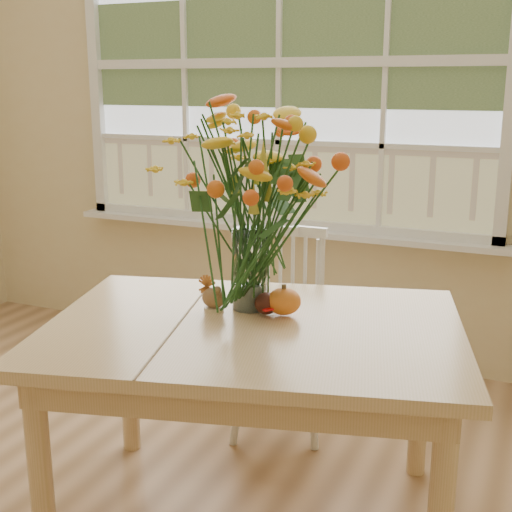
% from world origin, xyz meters
% --- Properties ---
extents(wall_back, '(4.00, 0.02, 2.70)m').
position_xyz_m(wall_back, '(0.00, 2.25, 1.35)').
color(wall_back, beige).
rests_on(wall_back, floor).
extents(window, '(2.42, 0.12, 1.74)m').
position_xyz_m(window, '(0.00, 2.21, 1.53)').
color(window, silver).
rests_on(window, wall_back).
extents(dining_table, '(1.51, 1.24, 0.71)m').
position_xyz_m(dining_table, '(0.51, 0.75, 0.61)').
color(dining_table, tan).
rests_on(dining_table, floor).
extents(windsor_chair, '(0.49, 0.48, 0.84)m').
position_xyz_m(windsor_chair, '(0.33, 1.42, 0.48)').
color(windsor_chair, white).
rests_on(windsor_chair, floor).
extents(flower_vase, '(0.57, 0.57, 0.68)m').
position_xyz_m(flower_vase, '(0.43, 0.89, 1.11)').
color(flower_vase, white).
rests_on(flower_vase, dining_table).
extents(pumpkin, '(0.11, 0.11, 0.09)m').
position_xyz_m(pumpkin, '(0.56, 0.86, 0.75)').
color(pumpkin, orange).
rests_on(pumpkin, dining_table).
extents(turkey_figurine, '(0.09, 0.07, 0.11)m').
position_xyz_m(turkey_figurine, '(0.33, 0.82, 0.75)').
color(turkey_figurine, '#CCB78C').
rests_on(turkey_figurine, dining_table).
extents(dark_gourd, '(0.13, 0.10, 0.07)m').
position_xyz_m(dark_gourd, '(0.51, 0.84, 0.74)').
color(dark_gourd, '#38160F').
rests_on(dark_gourd, dining_table).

